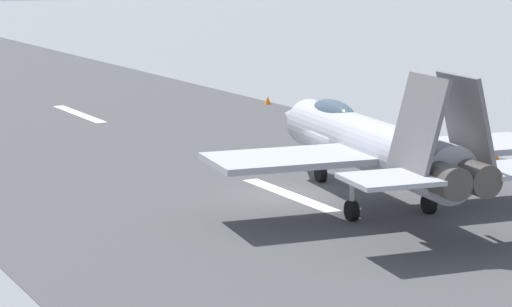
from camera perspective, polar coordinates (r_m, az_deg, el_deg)
ground_plane at (r=41.61m, az=1.92°, el=-2.35°), size 400.00×400.00×0.00m
runway_strip at (r=41.59m, az=1.94°, el=-2.34°), size 240.00×26.00×0.02m
fighter_jet at (r=39.61m, az=6.31°, el=0.59°), size 16.88×13.74×5.69m
marker_cone_mid at (r=50.04m, az=13.16°, el=-0.07°), size 0.44×0.44×0.55m
marker_cone_far at (r=67.56m, az=0.66°, el=2.96°), size 0.44×0.44×0.55m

